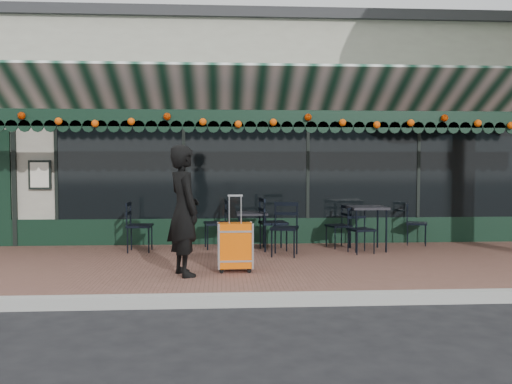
{
  "coord_description": "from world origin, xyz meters",
  "views": [
    {
      "loc": [
        -0.27,
        -6.49,
        1.71
      ],
      "look_at": [
        0.24,
        1.6,
        1.29
      ],
      "focal_mm": 38.0,
      "sensor_mm": 36.0,
      "label": 1
    }
  ],
  "objects": [
    {
      "name": "ground",
      "position": [
        0.0,
        0.0,
        0.0
      ],
      "size": [
        80.0,
        80.0,
        0.0
      ],
      "primitive_type": "plane",
      "color": "black",
      "rests_on": "ground"
    },
    {
      "name": "sidewalk",
      "position": [
        0.0,
        2.0,
        0.07
      ],
      "size": [
        18.0,
        4.0,
        0.15
      ],
      "primitive_type": "cube",
      "color": "brown",
      "rests_on": "ground"
    },
    {
      "name": "curb",
      "position": [
        0.0,
        -0.08,
        0.07
      ],
      "size": [
        18.0,
        0.16,
        0.15
      ],
      "primitive_type": "cube",
      "color": "#9E9E99",
      "rests_on": "ground"
    },
    {
      "name": "restaurant_building",
      "position": [
        0.0,
        7.84,
        2.27
      ],
      "size": [
        12.0,
        9.6,
        4.5
      ],
      "color": "gray",
      "rests_on": "ground"
    },
    {
      "name": "woman",
      "position": [
        -0.8,
        1.06,
        1.06
      ],
      "size": [
        0.67,
        0.78,
        1.82
      ],
      "primitive_type": "imported",
      "rotation": [
        0.0,
        0.0,
        1.99
      ],
      "color": "black",
      "rests_on": "sidewalk"
    },
    {
      "name": "suitcase",
      "position": [
        -0.08,
        1.26,
        0.52
      ],
      "size": [
        0.49,
        0.29,
        1.1
      ],
      "rotation": [
        0.0,
        0.0,
        0.04
      ],
      "color": "#E45807",
      "rests_on": "sidewalk"
    },
    {
      "name": "cafe_table_a",
      "position": [
        2.34,
        3.07,
        0.86
      ],
      "size": [
        0.64,
        0.64,
        0.79
      ],
      "color": "black",
      "rests_on": "sidewalk"
    },
    {
      "name": "cafe_table_b",
      "position": [
        0.27,
        3.27,
        0.76
      ],
      "size": [
        0.55,
        0.55,
        0.68
      ],
      "color": "black",
      "rests_on": "sidewalk"
    },
    {
      "name": "chair_a_left",
      "position": [
        1.89,
        3.41,
        0.55
      ],
      "size": [
        0.5,
        0.5,
        0.8
      ],
      "primitive_type": null,
      "rotation": [
        0.0,
        0.0,
        -1.26
      ],
      "color": "black",
      "rests_on": "sidewalk"
    },
    {
      "name": "chair_a_right",
      "position": [
        3.46,
        3.65,
        0.56
      ],
      "size": [
        0.52,
        0.52,
        0.81
      ],
      "primitive_type": null,
      "rotation": [
        0.0,
        0.0,
        1.22
      ],
      "color": "black",
      "rests_on": "sidewalk"
    },
    {
      "name": "chair_a_front",
      "position": [
        2.15,
        2.76,
        0.55
      ],
      "size": [
        0.49,
        0.49,
        0.8
      ],
      "primitive_type": null,
      "rotation": [
        0.0,
        0.0,
        0.25
      ],
      "color": "black",
      "rests_on": "sidewalk"
    },
    {
      "name": "chair_b_left",
      "position": [
        -0.37,
        3.45,
        0.6
      ],
      "size": [
        0.51,
        0.51,
        0.9
      ],
      "primitive_type": null,
      "rotation": [
        0.0,
        0.0,
        -1.43
      ],
      "color": "black",
      "rests_on": "sidewalk"
    },
    {
      "name": "chair_b_right",
      "position": [
        0.65,
        3.19,
        0.63
      ],
      "size": [
        0.55,
        0.55,
        0.96
      ],
      "primitive_type": null,
      "rotation": [
        0.0,
        0.0,
        1.71
      ],
      "color": "black",
      "rests_on": "sidewalk"
    },
    {
      "name": "chair_b_front",
      "position": [
        0.78,
        2.57,
        0.61
      ],
      "size": [
        0.56,
        0.56,
        0.92
      ],
      "primitive_type": null,
      "rotation": [
        0.0,
        0.0,
        -0.25
      ],
      "color": "black",
      "rests_on": "sidewalk"
    },
    {
      "name": "chair_solo",
      "position": [
        -1.73,
        3.17,
        0.6
      ],
      "size": [
        0.46,
        0.46,
        0.9
      ],
      "primitive_type": null,
      "rotation": [
        0.0,
        0.0,
        1.56
      ],
      "color": "black",
      "rests_on": "sidewalk"
    }
  ]
}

